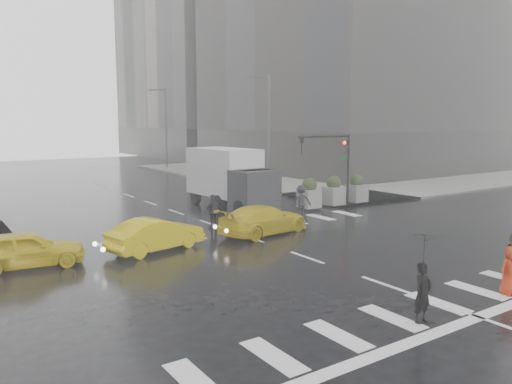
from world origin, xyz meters
TOP-DOWN VIEW (x-y plane):
  - ground at (0.00, 0.00)m, footprint 120.00×120.00m
  - sidewalk_ne at (19.50, 17.50)m, footprint 35.00×35.00m
  - building_ne_far at (29.00, 56.00)m, footprint 26.05×26.05m
  - road_markings at (0.00, 0.00)m, footprint 18.00×48.00m
  - traffic_signal_pole at (9.01, 8.01)m, footprint 4.45×0.42m
  - street_lamp_near at (10.87, 18.00)m, footprint 2.15×0.22m
  - street_lamp_far at (10.87, 38.00)m, footprint 2.15×0.22m
  - planter_west at (7.00, 8.20)m, footprint 1.10×1.10m
  - planter_mid at (9.00, 8.20)m, footprint 1.10×1.10m
  - planter_east at (11.00, 8.20)m, footprint 1.10×1.10m
  - pedestrian_black at (-1.59, -6.66)m, footprint 0.97×0.99m
  - pedestrian_orange at (2.44, -6.81)m, footprint 0.88×0.73m
  - pedestrian_far_a at (-0.37, 6.83)m, footprint 1.05×0.69m
  - pedestrian_far_b at (5.31, 6.86)m, footprint 1.31×1.06m
  - taxi_front at (-9.36, 4.71)m, footprint 4.20×2.14m
  - taxi_mid at (-4.48, 4.34)m, footprint 4.36×2.35m
  - taxi_rear at (0.98, 4.38)m, footprint 4.51×2.65m
  - box_truck at (3.41, 11.27)m, footprint 2.57×6.86m

SIDE VIEW (x-z plane):
  - ground at x=0.00m, z-range 0.00..0.00m
  - road_markings at x=0.00m, z-range 0.00..0.01m
  - sidewalk_ne at x=19.50m, z-range 0.00..0.15m
  - taxi_mid at x=-4.48m, z-range 0.00..1.36m
  - taxi_front at x=-9.36m, z-range 0.00..1.37m
  - taxi_rear at x=0.98m, z-range 0.00..1.39m
  - pedestrian_orange at x=2.44m, z-range 0.01..1.56m
  - pedestrian_far_a at x=-0.37m, z-range 0.00..1.71m
  - pedestrian_far_b at x=5.31m, z-range 0.00..1.77m
  - planter_west at x=7.00m, z-range 0.08..1.88m
  - planter_mid at x=9.00m, z-range 0.08..1.88m
  - planter_east at x=11.00m, z-range 0.08..1.88m
  - pedestrian_black at x=-1.59m, z-range 0.41..2.84m
  - box_truck at x=3.41m, z-range 0.12..3.77m
  - traffic_signal_pole at x=9.01m, z-range 0.97..5.47m
  - street_lamp_near at x=10.87m, z-range 0.45..9.45m
  - street_lamp_far at x=10.87m, z-range 0.45..9.45m
  - building_ne_far at x=29.00m, z-range -1.73..34.27m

